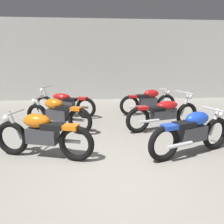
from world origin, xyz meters
The scene contains 8 objects.
ground_plane centered at (0.00, 0.00, 0.00)m, with size 60.00×60.00×0.00m, color gray.
back_wall centered at (0.00, 7.26, 1.80)m, with size 12.90×0.24×3.60m, color #B2B2AD.
motorcycle_left_row_0 centered at (-1.39, 0.91, 0.46)m, with size 1.92×0.71×0.88m.
motorcycle_left_row_1 centered at (-1.38, 2.50, 0.46)m, with size 1.82×0.96×0.88m.
motorcycle_left_row_2 centered at (-1.42, 4.00, 0.45)m, with size 2.06×0.99×0.97m.
motorcycle_right_row_0 centered at (1.42, 0.82, 0.46)m, with size 1.88×0.81×0.88m.
motorcycle_right_row_1 centered at (1.39, 2.40, 0.45)m, with size 2.11×0.88×0.97m.
motorcycle_right_row_2 centered at (1.38, 4.06, 0.46)m, with size 1.97×0.55×0.88m.
Camera 1 is at (-0.41, -2.90, 1.76)m, focal length 34.27 mm.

